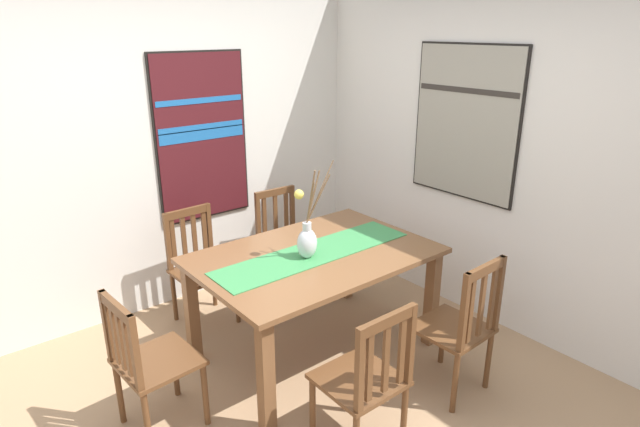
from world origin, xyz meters
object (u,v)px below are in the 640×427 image
Objects in this scene: painting_on_side_wall at (465,123)px; chair_2 at (284,240)px; painting_on_back_wall at (202,137)px; chair_0 at (460,326)px; dining_table at (315,267)px; centerpiece_vase at (307,238)px; chair_3 at (366,379)px; chair_1 at (199,265)px; chair_4 at (147,360)px.

chair_2 is at bearing 130.64° from painting_on_side_wall.
chair_0 is at bearing -76.88° from painting_on_back_wall.
dining_table is 0.27m from centerpiece_vase.
chair_3 is at bearing -112.56° from dining_table.
dining_table is 1.01m from chair_3.
chair_2 is (0.50, 0.97, -0.46)m from centerpiece_vase.
chair_3 is 0.67× the size of painting_on_back_wall.
dining_table is at bearing -65.40° from chair_1.
painting_on_side_wall is (0.93, 0.76, 1.06)m from chair_0.
chair_3 is at bearing -108.30° from centerpiece_vase.
chair_1 is (-0.33, 0.95, -0.45)m from centerpiece_vase.
centerpiece_vase is 1.12m from chair_0.
chair_3 reaches higher than chair_1.
painting_on_side_wall is (0.95, -1.10, 1.08)m from chair_2.
chair_2 is 1.81m from painting_on_side_wall.
painting_on_back_wall reaches higher than chair_4.
centerpiece_vase is 1.46m from painting_on_back_wall.
chair_0 reaches higher than chair_2.
chair_1 is 0.78× the size of painting_on_side_wall.
centerpiece_vase is 0.71× the size of chair_1.
painting_on_side_wall reaches higher than chair_2.
chair_0 is 1.87m from chair_4.
dining_table is 1.03m from chair_0.
chair_3 is (-0.79, -1.86, 0.01)m from chair_2.
chair_0 is (0.42, -0.92, -0.19)m from dining_table.
chair_3 is 0.78× the size of painting_on_side_wall.
chair_0 is 1.07× the size of chair_4.
painting_on_back_wall reaches higher than centerpiece_vase.
dining_table is 1.62m from painting_on_side_wall.
chair_4 is at bearing 133.12° from chair_3.
centerpiece_vase is at bearing -89.27° from painting_on_back_wall.
chair_1 is 0.66× the size of painting_on_back_wall.
centerpiece_vase reaches higher than chair_4.
centerpiece_vase is 0.72× the size of chair_2.
dining_table is 2.48× the size of centerpiece_vase.
centerpiece_vase reaches higher than chair_3.
chair_0 is 2.50m from painting_on_back_wall.
painting_on_side_wall is (1.44, -0.13, 0.62)m from centerpiece_vase.
chair_4 is at bearing -178.94° from dining_table.
chair_4 reaches higher than dining_table.
dining_table is 1.05m from chair_2.
dining_table is 1.77× the size of chair_1.
painting_on_back_wall is (-0.51, 0.41, 0.91)m from chair_2.
painting_on_side_wall reaches higher than dining_table.
chair_4 is 0.64× the size of painting_on_back_wall.
painting_on_back_wall reaches higher than chair_0.
chair_4 is (-0.80, -0.95, -0.00)m from chair_1.
chair_3 is 2.18m from painting_on_side_wall.
dining_table is at bearing 1.06° from chair_4.
painting_on_back_wall is at bearing 94.45° from dining_table.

